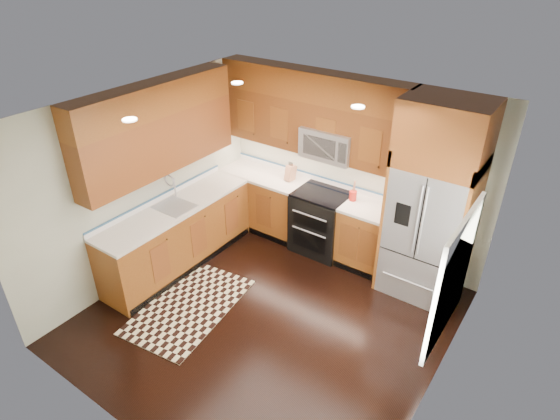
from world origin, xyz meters
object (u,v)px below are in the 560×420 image
Objects in this scene: rug at (189,306)px; knife_block at (291,173)px; range at (321,222)px; refrigerator at (432,203)px; utensil_crock at (353,194)px.

rug is 2.43m from knife_block.
knife_block is (-0.62, 0.11, 0.59)m from range.
range is 0.36× the size of refrigerator.
refrigerator is at bearing -6.09° from utensil_crock.
knife_block is 1.00× the size of utensil_crock.
utensil_crock reaches higher than knife_block.
refrigerator is 3.30m from rug.
range reaches higher than rug.
utensil_crock is (0.44, 0.08, 0.57)m from range.
refrigerator reaches higher than knife_block.
utensil_crock is at bearing -1.45° from knife_block.
range is at bearing -9.85° from knife_block.
range is 3.22× the size of utensil_crock.
refrigerator reaches higher than rug.
knife_block is (0.07, 2.19, 1.05)m from rug.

